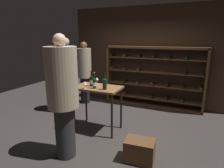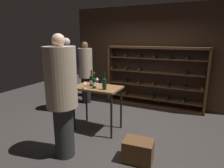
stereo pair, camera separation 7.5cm
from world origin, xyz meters
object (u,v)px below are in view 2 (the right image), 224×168
at_px(tasting_table, 97,93).
at_px(wine_bottle_red_label, 91,80).
at_px(person_guest_khaki, 68,72).
at_px(wine_bottle_gold_foil, 94,83).
at_px(wine_bottle_black_capsule, 104,84).
at_px(person_bystander_red_print, 86,70).
at_px(wine_rack, 154,78).
at_px(wine_glass_stemmed_center, 85,83).
at_px(wine_crate, 138,151).
at_px(person_bystander_dark_jacket, 62,92).
at_px(wine_glass_stemmed_left, 97,79).

relative_size(tasting_table, wine_bottle_red_label, 2.86).
relative_size(person_guest_khaki, wine_bottle_gold_foil, 5.92).
bearing_deg(wine_bottle_black_capsule, person_bystander_red_print, 132.74).
bearing_deg(wine_bottle_black_capsule, wine_bottle_gold_foil, 179.75).
bearing_deg(wine_rack, wine_glass_stemmed_center, -113.14).
height_order(wine_crate, wine_glass_stemmed_center, wine_glass_stemmed_center).
distance_m(wine_rack, wine_bottle_black_capsule, 2.16).
relative_size(tasting_table, wine_bottle_black_capsule, 2.80).
distance_m(wine_bottle_gold_foil, wine_bottle_black_capsule, 0.24).
bearing_deg(wine_rack, tasting_table, -111.62).
xyz_separation_m(wine_crate, wine_glass_stemmed_center, (-1.32, 0.50, 0.91)).
height_order(person_bystander_dark_jacket, wine_bottle_gold_foil, person_bystander_dark_jacket).
relative_size(person_bystander_red_print, wine_glass_stemmed_left, 12.66).
distance_m(person_guest_khaki, wine_glass_stemmed_center, 1.41).
height_order(person_bystander_red_print, wine_glass_stemmed_left, person_bystander_red_print).
xyz_separation_m(tasting_table, wine_bottle_red_label, (-0.14, 0.01, 0.25)).
xyz_separation_m(wine_rack, tasting_table, (-0.77, -1.94, -0.03)).
distance_m(person_bystander_red_print, wine_bottle_red_label, 1.78).
xyz_separation_m(wine_bottle_gold_foil, wine_bottle_red_label, (-0.15, 0.14, 0.00)).
bearing_deg(tasting_table, wine_crate, -32.28).
height_order(wine_rack, wine_bottle_red_label, wine_rack).
bearing_deg(wine_rack, wine_bottle_gold_foil, -110.15).
height_order(tasting_table, wine_crate, tasting_table).
height_order(wine_rack, wine_glass_stemmed_center, wine_rack).
bearing_deg(wine_crate, wine_bottle_red_label, 150.46).
height_order(person_bystander_red_print, wine_glass_stemmed_center, person_bystander_red_print).
distance_m(person_bystander_dark_jacket, wine_glass_stemmed_left, 1.35).
bearing_deg(person_guest_khaki, tasting_table, -161.63).
relative_size(wine_crate, wine_bottle_black_capsule, 1.34).
bearing_deg(wine_rack, person_guest_khaki, -147.38).
distance_m(wine_rack, wine_bottle_gold_foil, 2.23).
relative_size(wine_bottle_red_label, wine_glass_stemmed_center, 2.30).
bearing_deg(wine_bottle_black_capsule, wine_glass_stemmed_left, 134.91).
relative_size(tasting_table, wine_glass_stemmed_center, 6.56).
relative_size(person_guest_khaki, wine_bottle_red_label, 5.69).
bearing_deg(person_bystander_red_print, person_bystander_dark_jacket, -101.32).
xyz_separation_m(person_guest_khaki, wine_crate, (2.42, -1.38, -0.92)).
xyz_separation_m(wine_bottle_gold_foil, wine_glass_stemmed_left, (-0.14, 0.38, -0.01)).
bearing_deg(person_bystander_red_print, wine_bottle_red_label, -89.33).
bearing_deg(wine_rack, person_bystander_dark_jacket, -104.87).
distance_m(wine_glass_stemmed_left, wine_glass_stemmed_center, 0.48).
xyz_separation_m(tasting_table, wine_crate, (1.16, -0.73, -0.66)).
distance_m(person_bystander_dark_jacket, wine_bottle_gold_foil, 0.97).
xyz_separation_m(person_bystander_dark_jacket, wine_glass_stemmed_center, (-0.12, 0.87, -0.05)).
bearing_deg(wine_glass_stemmed_center, wine_rack, 66.86).
distance_m(tasting_table, wine_crate, 1.53).
bearing_deg(wine_glass_stemmed_center, person_guest_khaki, 141.51).
bearing_deg(tasting_table, wine_glass_stemmed_center, -124.36).
bearing_deg(wine_glass_stemmed_center, wine_glass_stemmed_left, 87.02).
relative_size(person_guest_khaki, wine_glass_stemmed_center, 13.06).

